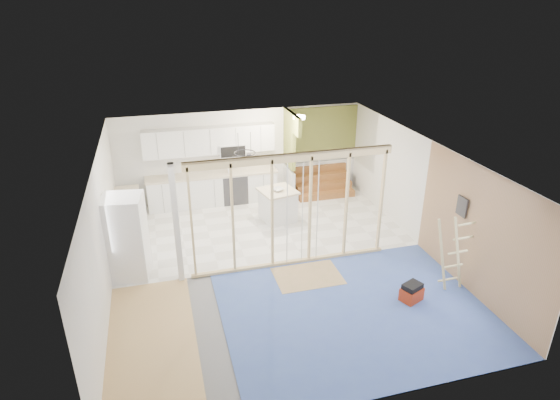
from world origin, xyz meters
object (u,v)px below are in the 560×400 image
object	(u,v)px
island	(278,205)
toolbox	(412,293)
ladder	(452,254)
fridge	(127,238)

from	to	relation	value
island	toolbox	world-z (taller)	island
island	ladder	bearing A→B (deg)	-70.07
ladder	fridge	bearing A→B (deg)	174.82
fridge	toolbox	xyz separation A→B (m)	(5.30, -2.39, -0.73)
island	ladder	size ratio (longest dim) A/B	0.65
island	fridge	bearing A→B (deg)	-166.79
toolbox	ladder	xyz separation A→B (m)	(0.91, 0.17, 0.64)
island	toolbox	xyz separation A→B (m)	(1.59, -4.15, -0.24)
island	toolbox	bearing A→B (deg)	-81.24
island	ladder	world-z (taller)	ladder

